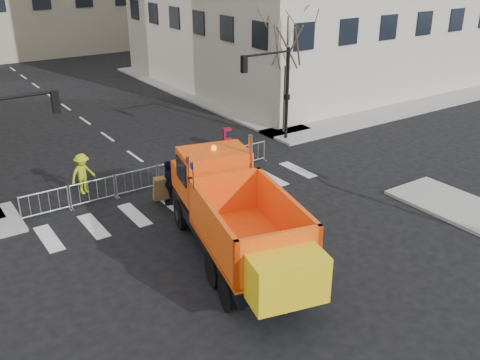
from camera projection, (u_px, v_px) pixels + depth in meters
ground at (267, 250)px, 20.00m from camera, size 120.00×120.00×0.00m
sidewalk_back at (164, 176)px, 26.43m from camera, size 64.00×5.00×0.15m
traffic_light_right at (287, 95)px, 30.53m from camera, size 0.18×0.18×5.40m
crowd_barriers at (158, 176)px, 25.17m from camera, size 12.60×0.60×1.10m
street_tree at (286, 72)px, 31.24m from camera, size 3.00×3.00×7.50m
plow_truck at (235, 215)px, 18.62m from camera, size 5.31×11.11×4.17m
cop_a at (213, 182)px, 23.32m from camera, size 0.85×0.65×2.06m
cop_b at (218, 186)px, 23.15m from camera, size 0.95×0.75×1.90m
cop_c at (169, 182)px, 23.29m from camera, size 0.91×1.29×2.04m
worker at (83, 174)px, 24.01m from camera, size 1.36×1.00×1.88m
newspaper_box at (227, 138)px, 29.80m from camera, size 0.56×0.53×1.10m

